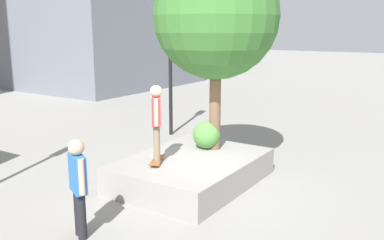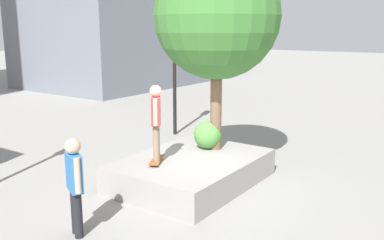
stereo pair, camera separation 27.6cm
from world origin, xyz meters
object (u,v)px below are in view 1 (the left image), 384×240
object	(u,v)px
skateboarder	(156,117)
traffic_light_corner	(170,41)
plaza_tree	(216,16)
skateboard	(157,160)
planter_ledge	(192,170)
pedestrian_crossing	(78,182)

from	to	relation	value
skateboarder	traffic_light_corner	xyz separation A→B (m)	(4.29, 2.74, 1.50)
plaza_tree	skateboarder	world-z (taller)	plaza_tree
skateboard	planter_ledge	bearing A→B (deg)	-30.57
plaza_tree	traffic_light_corner	world-z (taller)	plaza_tree
skateboard	pedestrian_crossing	size ratio (longest dim) A/B	0.46
traffic_light_corner	skateboard	bearing A→B (deg)	-147.49
skateboard	pedestrian_crossing	distance (m)	2.56
pedestrian_crossing	traffic_light_corner	bearing A→B (deg)	23.75
pedestrian_crossing	plaza_tree	bearing A→B (deg)	-3.20
plaza_tree	skateboard	xyz separation A→B (m)	(-1.70, 0.50, -3.17)
plaza_tree	skateboard	world-z (taller)	plaza_tree
planter_ledge	pedestrian_crossing	distance (m)	3.35
skateboarder	traffic_light_corner	distance (m)	5.31
planter_ledge	traffic_light_corner	bearing A→B (deg)	41.89
skateboard	skateboarder	distance (m)	0.98
planter_ledge	skateboard	distance (m)	0.95
skateboarder	pedestrian_crossing	xyz separation A→B (m)	(-2.52, -0.26, -0.65)
planter_ledge	plaza_tree	xyz separation A→B (m)	(0.95, -0.05, 3.54)
plaza_tree	planter_ledge	bearing A→B (deg)	176.74
planter_ledge	plaza_tree	bearing A→B (deg)	-3.26
traffic_light_corner	planter_ledge	bearing A→B (deg)	-138.11
plaza_tree	skateboard	bearing A→B (deg)	163.71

